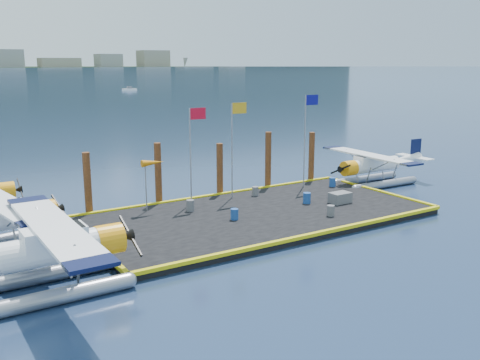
% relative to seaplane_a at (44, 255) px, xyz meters
% --- Properties ---
extents(ground, '(4000.00, 4000.00, 0.00)m').
position_rel_seaplane_a_xyz_m(ground, '(13.12, 4.23, -1.64)').
color(ground, '#182B49').
rests_on(ground, ground).
extents(dock, '(20.00, 10.00, 0.40)m').
position_rel_seaplane_a_xyz_m(dock, '(13.12, 4.23, -1.44)').
color(dock, black).
rests_on(dock, ground).
extents(dock_bumpers, '(20.25, 10.25, 0.18)m').
position_rel_seaplane_a_xyz_m(dock_bumpers, '(13.12, 4.23, -1.15)').
color(dock_bumpers, '#CFC10C').
rests_on(dock_bumpers, dock).
extents(seaplane_a, '(9.58, 10.55, 3.77)m').
position_rel_seaplane_a_xyz_m(seaplane_a, '(0.00, 0.00, 0.00)').
color(seaplane_a, gray).
rests_on(seaplane_a, ground).
extents(seaplane_d, '(8.24, 9.08, 3.23)m').
position_rel_seaplane_a_xyz_m(seaplane_d, '(25.21, 6.86, -0.23)').
color(seaplane_d, gray).
rests_on(seaplane_d, ground).
extents(drum_0, '(0.48, 0.48, 0.68)m').
position_rel_seaplane_a_xyz_m(drum_0, '(9.84, 6.63, -0.90)').
color(drum_0, '#59595E').
rests_on(drum_0, dock).
extents(drum_1, '(0.44, 0.44, 0.62)m').
position_rel_seaplane_a_xyz_m(drum_1, '(16.27, 1.37, -0.93)').
color(drum_1, '#59595E').
rests_on(drum_1, dock).
extents(drum_2, '(0.48, 0.48, 0.68)m').
position_rel_seaplane_a_xyz_m(drum_2, '(16.89, 4.30, -0.90)').
color(drum_2, navy).
rests_on(drum_2, dock).
extents(drum_3, '(0.44, 0.44, 0.62)m').
position_rel_seaplane_a_xyz_m(drum_3, '(11.15, 3.71, -0.93)').
color(drum_3, navy).
rests_on(drum_3, dock).
extents(drum_4, '(0.46, 0.46, 0.65)m').
position_rel_seaplane_a_xyz_m(drum_4, '(21.39, 6.94, -0.92)').
color(drum_4, navy).
rests_on(drum_4, dock).
extents(drum_5, '(0.43, 0.43, 0.61)m').
position_rel_seaplane_a_xyz_m(drum_5, '(15.23, 7.70, -0.94)').
color(drum_5, '#59595E').
rests_on(drum_5, dock).
extents(crate, '(1.32, 0.88, 0.66)m').
position_rel_seaplane_a_xyz_m(crate, '(18.77, 3.29, -0.91)').
color(crate, '#59595E').
rests_on(crate, dock).
extents(flagpole_red, '(1.14, 0.08, 6.00)m').
position_rel_seaplane_a_xyz_m(flagpole_red, '(10.83, 8.03, 2.75)').
color(flagpole_red, gray).
rests_on(flagpole_red, dock).
extents(flagpole_yellow, '(1.14, 0.08, 6.20)m').
position_rel_seaplane_a_xyz_m(flagpole_yellow, '(13.83, 8.03, 2.87)').
color(flagpole_yellow, gray).
rests_on(flagpole_yellow, dock).
extents(flagpole_blue, '(1.14, 0.08, 6.50)m').
position_rel_seaplane_a_xyz_m(flagpole_blue, '(19.82, 8.03, 3.04)').
color(flagpole_blue, gray).
rests_on(flagpole_blue, dock).
extents(windsock, '(1.40, 0.44, 3.12)m').
position_rel_seaplane_a_xyz_m(windsock, '(8.10, 8.03, 1.59)').
color(windsock, gray).
rests_on(windsock, dock).
extents(piling_0, '(0.44, 0.44, 4.00)m').
position_rel_seaplane_a_xyz_m(piling_0, '(4.62, 9.63, 0.36)').
color(piling_0, '#412412').
rests_on(piling_0, ground).
extents(piling_1, '(0.44, 0.44, 4.20)m').
position_rel_seaplane_a_xyz_m(piling_1, '(9.12, 9.63, 0.46)').
color(piling_1, '#412412').
rests_on(piling_1, ground).
extents(piling_2, '(0.44, 0.44, 3.80)m').
position_rel_seaplane_a_xyz_m(piling_2, '(13.62, 9.63, 0.26)').
color(piling_2, '#412412').
rests_on(piling_2, ground).
extents(piling_3, '(0.44, 0.44, 4.30)m').
position_rel_seaplane_a_xyz_m(piling_3, '(17.62, 9.63, 0.51)').
color(piling_3, '#412412').
rests_on(piling_3, ground).
extents(piling_4, '(0.44, 0.44, 4.00)m').
position_rel_seaplane_a_xyz_m(piling_4, '(21.62, 9.63, 0.36)').
color(piling_4, '#412412').
rests_on(piling_4, ground).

